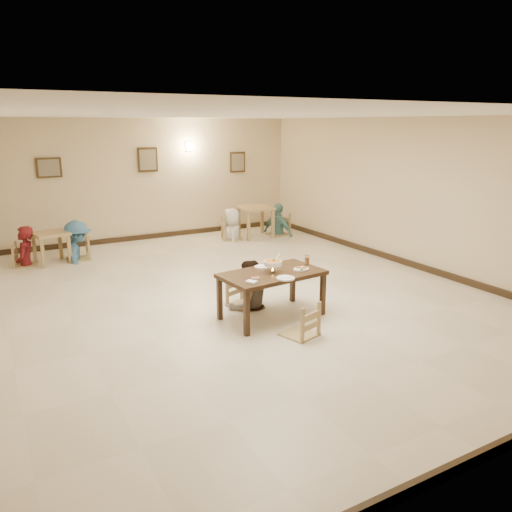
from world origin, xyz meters
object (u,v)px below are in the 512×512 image
chair_near (300,304)px  bg_chair_lr (76,237)px  bg_diner_a (22,226)px  bg_diner_c (232,208)px  main_diner (248,261)px  curry_warmer (273,263)px  bg_table_left (51,238)px  bg_diner_d (278,203)px  bg_table_right (256,212)px  chair_far (243,279)px  drink_glass (307,260)px  bg_diner_b (75,221)px  main_table (272,277)px  bg_chair_ll (24,244)px  bg_chair_rr (278,215)px  bg_chair_rl (232,219)px

chair_near → bg_chair_lr: (-1.95, 5.69, 0.04)m
bg_chair_lr → bg_diner_a: (-1.04, 0.02, 0.33)m
bg_diner_a → bg_diner_c: bg_diner_a is taller
main_diner → curry_warmer: 0.60m
bg_table_left → bg_diner_d: 5.66m
chair_near → bg_table_right: 6.30m
chair_far → bg_diner_a: size_ratio=0.55×
drink_glass → bg_diner_b: (-2.67, 4.81, 0.07)m
curry_warmer → main_table: bearing=103.6°
bg_table_right → bg_chair_ll: bearing=-179.3°
chair_near → curry_warmer: 0.85m
curry_warmer → bg_diner_c: (1.84, 5.06, -0.06)m
chair_far → bg_diner_d: bg_diner_d is taller
bg_table_left → bg_chair_rr: (5.65, 0.06, -0.00)m
main_diner → bg_chair_rr: bearing=-128.4°
bg_table_left → bg_chair_ll: (-0.52, 0.04, -0.07)m
bg_table_right → drink_glass: bearing=-110.2°
bg_chair_lr → bg_diner_a: bg_diner_a is taller
bg_diner_c → bg_diner_b: bearing=-67.8°
bg_chair_lr → bg_diner_c: bearing=95.7°
bg_diner_d → bg_chair_rr: bearing=-62.2°
bg_chair_lr → bg_diner_c: (3.81, 0.13, 0.29)m
drink_glass → bg_diner_b: bg_diner_b is taller
bg_diner_b → bg_diner_c: 3.81m
bg_chair_ll → main_diner: bearing=-131.8°
bg_chair_ll → chair_near: bearing=-137.7°
chair_far → bg_diner_d: bearing=31.8°
bg_chair_rr → drink_glass: bearing=-38.7°
bg_table_left → bg_diner_d: size_ratio=0.47×
curry_warmer → bg_diner_d: size_ratio=0.19×
chair_far → bg_diner_a: bearing=102.9°
bg_chair_rl → bg_diner_d: bearing=-76.1°
main_table → bg_diner_a: (-3.00, 4.94, 0.20)m
drink_glass → bg_diner_c: bearing=77.1°
chair_far → bg_diner_a: bg_diner_a is taller
curry_warmer → drink_glass: size_ratio=2.11×
bg_table_right → bg_diner_d: bearing=-4.1°
chair_far → drink_glass: (0.86, -0.53, 0.33)m
curry_warmer → bg_table_left: 5.52m
bg_diner_b → bg_diner_d: bearing=-82.5°
chair_near → bg_chair_ll: chair_near is taller
main_table → curry_warmer: (0.00, -0.01, 0.23)m
main_diner → bg_chair_rl: size_ratio=1.43×
main_diner → bg_table_right: main_diner is taller
bg_diner_b → bg_diner_d: size_ratio=1.03×
bg_chair_ll → bg_chair_rl: (4.85, 0.11, 0.08)m
bg_table_right → bg_diner_c: (-0.66, 0.04, 0.14)m
chair_far → bg_chair_rl: bearing=45.0°
bg_chair_rl → bg_chair_rr: 1.33m
chair_near → bg_table_left: chair_near is taller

